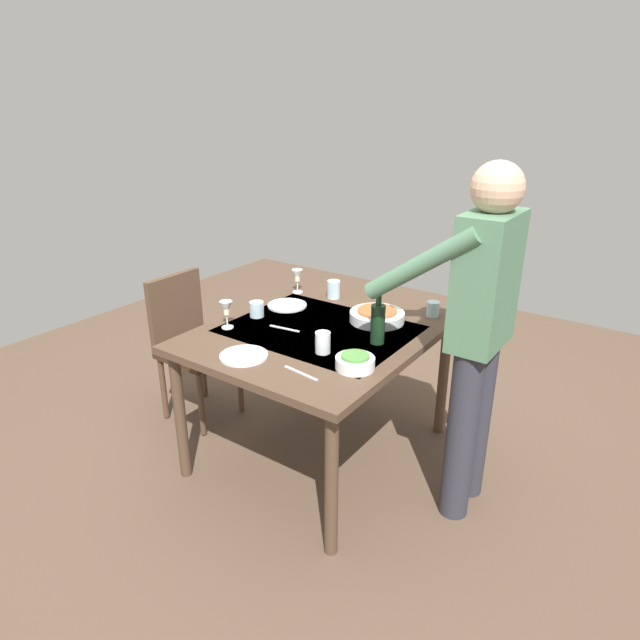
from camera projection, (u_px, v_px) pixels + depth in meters
ground_plane at (320, 451)px, 3.19m from camera, size 6.00×6.00×0.00m
dining_table at (320, 342)px, 2.93m from camera, size 1.33×1.10×0.78m
chair_near at (189, 337)px, 3.41m from camera, size 0.40×0.40×0.91m
person_server at (477, 326)px, 2.45m from camera, size 0.42×0.61×1.69m
wine_bottle at (378, 322)px, 2.69m from camera, size 0.07×0.07×0.30m
wine_glass_left at (226, 310)px, 2.87m from camera, size 0.07×0.07×0.15m
wine_glass_right at (297, 277)px, 3.40m from camera, size 0.07×0.07×0.15m
water_cup_near_left at (257, 309)px, 3.05m from camera, size 0.08×0.08×0.09m
water_cup_near_right at (334, 289)px, 3.33m from camera, size 0.08×0.08×0.11m
water_cup_far_left at (323, 343)px, 2.60m from camera, size 0.07×0.07×0.11m
water_cup_far_right at (433, 309)px, 3.05m from camera, size 0.07×0.07×0.09m
serving_bowl_pasta at (377, 316)px, 2.98m from camera, size 0.30×0.30×0.07m
side_bowl_salad at (355, 362)px, 2.46m from camera, size 0.18×0.18×0.07m
dinner_plate_near at (287, 305)px, 3.21m from camera, size 0.23×0.23×0.01m
dinner_plate_far at (244, 356)px, 2.58m from camera, size 0.23×0.23×0.01m
table_knife at (301, 373)px, 2.42m from camera, size 0.04×0.20×0.00m
table_fork at (285, 329)px, 2.89m from camera, size 0.04×0.18×0.00m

